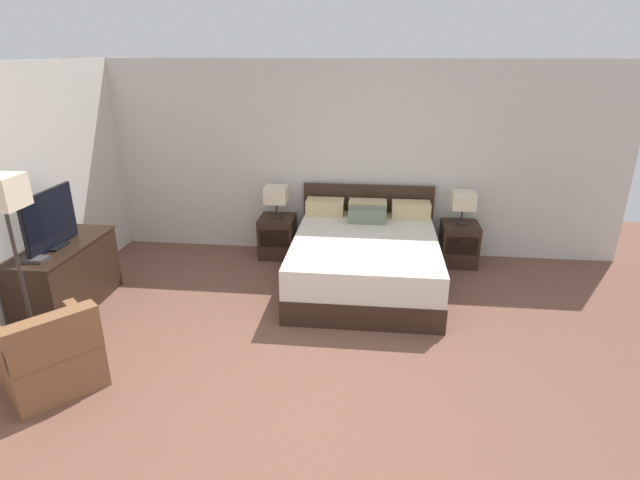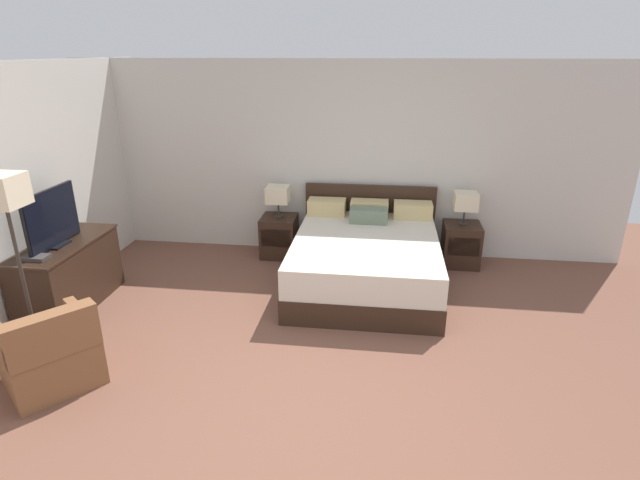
{
  "view_description": "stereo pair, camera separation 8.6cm",
  "coord_description": "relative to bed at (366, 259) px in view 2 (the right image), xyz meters",
  "views": [
    {
      "loc": [
        0.46,
        -3.0,
        2.65
      ],
      "look_at": [
        -0.1,
        1.95,
        0.75
      ],
      "focal_mm": 28.0,
      "sensor_mm": 36.0,
      "label": 1
    },
    {
      "loc": [
        0.54,
        -2.99,
        2.65
      ],
      "look_at": [
        -0.1,
        1.95,
        0.75
      ],
      "focal_mm": 28.0,
      "sensor_mm": 36.0,
      "label": 2
    }
  ],
  "objects": [
    {
      "name": "ground_plane",
      "position": [
        -0.38,
        -2.49,
        -0.33
      ],
      "size": [
        10.62,
        10.62,
        0.0
      ],
      "primitive_type": "plane",
      "color": "brown"
    },
    {
      "name": "wall_back",
      "position": [
        -0.38,
        1.08,
        0.95
      ],
      "size": [
        7.38,
        0.06,
        2.56
      ],
      "primitive_type": "cube",
      "color": "beige",
      "rests_on": "ground"
    },
    {
      "name": "wall_left",
      "position": [
        -3.5,
        -1.02,
        0.95
      ],
      "size": [
        0.06,
        5.34,
        2.56
      ],
      "primitive_type": "cube",
      "color": "beige",
      "rests_on": "ground"
    },
    {
      "name": "bed",
      "position": [
        0.0,
        0.0,
        0.0
      ],
      "size": [
        1.74,
        2.11,
        0.98
      ],
      "color": "#332116",
      "rests_on": "ground"
    },
    {
      "name": "nightstand_left",
      "position": [
        -1.21,
        0.75,
        -0.05
      ],
      "size": [
        0.47,
        0.46,
        0.55
      ],
      "color": "#332116",
      "rests_on": "ground"
    },
    {
      "name": "nightstand_right",
      "position": [
        1.21,
        0.75,
        -0.05
      ],
      "size": [
        0.47,
        0.46,
        0.55
      ],
      "color": "#332116",
      "rests_on": "ground"
    },
    {
      "name": "table_lamp_left",
      "position": [
        -1.21,
        0.75,
        0.54
      ],
      "size": [
        0.29,
        0.29,
        0.42
      ],
      "color": "#332D28",
      "rests_on": "nightstand_left"
    },
    {
      "name": "table_lamp_right",
      "position": [
        1.21,
        0.75,
        0.54
      ],
      "size": [
        0.29,
        0.29,
        0.42
      ],
      "color": "#332D28",
      "rests_on": "nightstand_right"
    },
    {
      "name": "dresser",
      "position": [
        -3.18,
        -0.97,
        0.06
      ],
      "size": [
        0.54,
        1.3,
        0.75
      ],
      "color": "#332116",
      "rests_on": "ground"
    },
    {
      "name": "tv",
      "position": [
        -3.17,
        -1.05,
        0.71
      ],
      "size": [
        0.18,
        0.8,
        0.6
      ],
      "color": "black",
      "rests_on": "dresser"
    },
    {
      "name": "book_red_cover",
      "position": [
        -3.16,
        -1.41,
        0.43
      ],
      "size": [
        0.25,
        0.15,
        0.04
      ],
      "primitive_type": "cube",
      "rotation": [
        0.0,
        0.0,
        -0.0
      ],
      "color": "#383333",
      "rests_on": "dresser"
    },
    {
      "name": "armchair_by_window",
      "position": [
        -2.51,
        -2.28,
        -0.04
      ],
      "size": [
        0.97,
        0.96,
        0.76
      ],
      "color": "brown",
      "rests_on": "ground"
    },
    {
      "name": "floor_lamp",
      "position": [
        -2.97,
        -1.85,
        1.1
      ],
      "size": [
        0.31,
        0.31,
        1.7
      ],
      "color": "#332D28",
      "rests_on": "ground"
    }
  ]
}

